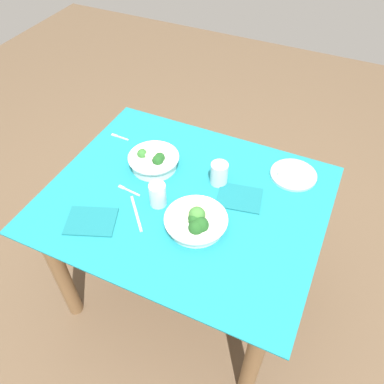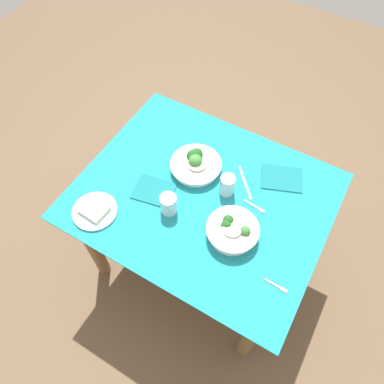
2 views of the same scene
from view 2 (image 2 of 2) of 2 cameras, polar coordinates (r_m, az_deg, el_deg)
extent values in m
plane|color=brown|center=(2.32, 1.27, -9.97)|extent=(6.00, 6.00, 0.00)
cube|color=#197A84|center=(1.70, 1.70, -0.52)|extent=(1.14, 0.93, 0.01)
cube|color=brown|center=(1.71, 1.69, -0.80)|extent=(1.10, 0.90, 0.02)
cylinder|color=brown|center=(2.15, 17.20, -3.99)|extent=(0.07, 0.07, 0.67)
cylinder|color=brown|center=(2.32, -4.23, 5.93)|extent=(0.07, 0.07, 0.67)
cylinder|color=brown|center=(1.85, 9.06, -21.30)|extent=(0.07, 0.07, 0.67)
cylinder|color=brown|center=(2.05, -15.22, -7.94)|extent=(0.07, 0.07, 0.67)
cylinder|color=white|center=(1.58, 6.27, -6.20)|extent=(0.20, 0.20, 0.05)
cylinder|color=white|center=(1.55, 6.37, -5.70)|extent=(0.22, 0.22, 0.01)
sphere|color=#1E511E|center=(1.56, 5.65, -4.42)|extent=(0.05, 0.05, 0.05)
sphere|color=#1E511E|center=(1.55, 5.36, -5.11)|extent=(0.05, 0.05, 0.05)
sphere|color=#33702D|center=(1.54, 8.26, -6.03)|extent=(0.05, 0.05, 0.05)
cylinder|color=beige|center=(1.54, 6.30, -5.66)|extent=(0.08, 0.08, 0.01)
cylinder|color=white|center=(1.77, 0.60, 3.95)|extent=(0.22, 0.22, 0.04)
cylinder|color=white|center=(1.75, 0.60, 4.39)|extent=(0.25, 0.25, 0.01)
sphere|color=#3D7A33|center=(1.73, 0.49, 4.80)|extent=(0.07, 0.07, 0.07)
sphere|color=#1E511E|center=(1.75, 0.77, 5.06)|extent=(0.06, 0.06, 0.06)
sphere|color=#1E511E|center=(1.76, 0.19, 5.61)|extent=(0.07, 0.07, 0.07)
sphere|color=#1E511E|center=(1.77, 0.76, 5.92)|extent=(0.06, 0.06, 0.06)
cylinder|color=beige|center=(1.73, 0.72, 4.40)|extent=(0.09, 0.09, 0.01)
cylinder|color=#99C6D1|center=(1.70, -14.86, -2.89)|extent=(0.20, 0.20, 0.01)
cube|color=beige|center=(1.68, -14.99, -2.60)|extent=(0.12, 0.11, 0.02)
cylinder|color=silver|center=(1.67, 5.51, 1.09)|extent=(0.07, 0.07, 0.10)
cylinder|color=silver|center=(1.61, -3.66, -1.90)|extent=(0.07, 0.07, 0.10)
cube|color=#B7B7BC|center=(1.54, 12.40, -13.72)|extent=(0.07, 0.01, 0.00)
cube|color=#B7B7BC|center=(1.54, 14.06, -14.55)|extent=(0.03, 0.01, 0.00)
cube|color=#B7B7BC|center=(1.69, 9.22, -1.91)|extent=(0.08, 0.02, 0.00)
cube|color=#B7B7BC|center=(1.68, 10.81, -2.85)|extent=(0.03, 0.02, 0.00)
cube|color=#B7B7BC|center=(1.75, 8.23, 1.46)|extent=(0.14, 0.15, 0.00)
cube|color=#156870|center=(1.79, 13.75, 2.11)|extent=(0.23, 0.20, 0.01)
cube|color=#156870|center=(1.71, -5.89, 0.20)|extent=(0.21, 0.18, 0.01)
camera|label=1|loc=(2.04, 5.28, 50.03)|focal=36.63mm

